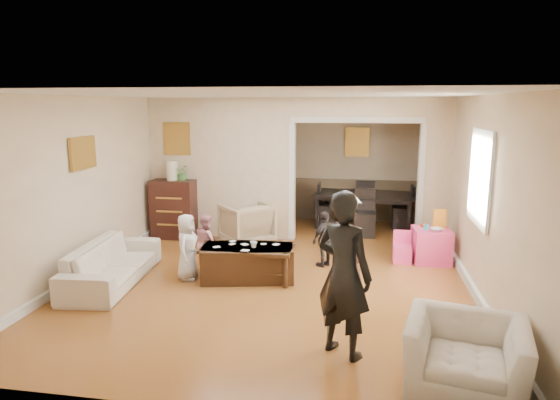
% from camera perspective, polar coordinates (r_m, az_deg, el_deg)
% --- Properties ---
extents(floor, '(7.00, 7.00, 0.00)m').
position_cam_1_polar(floor, '(7.48, -0.26, -8.22)').
color(floor, '#A9612B').
rests_on(floor, ground).
extents(partition_left, '(2.75, 0.18, 2.60)m').
position_cam_1_polar(partition_left, '(9.20, -6.82, 3.70)').
color(partition_left, beige).
rests_on(partition_left, ground).
extents(partition_right, '(0.55, 0.18, 2.60)m').
position_cam_1_polar(partition_right, '(8.92, 17.69, 3.02)').
color(partition_right, beige).
rests_on(partition_right, ground).
extents(partition_header, '(2.22, 0.18, 0.35)m').
position_cam_1_polar(partition_header, '(8.75, 9.04, 10.66)').
color(partition_header, beige).
rests_on(partition_header, partition_right).
extents(window_pane, '(0.03, 0.95, 1.10)m').
position_cam_1_polar(window_pane, '(6.79, 22.47, 2.44)').
color(window_pane, white).
rests_on(window_pane, ground).
extents(framed_art_partition, '(0.45, 0.03, 0.55)m').
position_cam_1_polar(framed_art_partition, '(9.32, -11.98, 7.04)').
color(framed_art_partition, brown).
rests_on(framed_art_partition, partition_left).
extents(framed_art_sofa_wall, '(0.03, 0.55, 0.40)m').
position_cam_1_polar(framed_art_sofa_wall, '(7.49, -22.09, 5.14)').
color(framed_art_sofa_wall, brown).
extents(framed_art_alcove, '(0.45, 0.03, 0.55)m').
position_cam_1_polar(framed_art_alcove, '(10.42, 9.02, 6.72)').
color(framed_art_alcove, brown).
extents(sofa, '(0.93, 2.01, 0.57)m').
position_cam_1_polar(sofa, '(7.29, -19.03, -7.00)').
color(sofa, beige).
rests_on(sofa, ground).
extents(armchair_back, '(1.13, 1.13, 0.74)m').
position_cam_1_polar(armchair_back, '(8.77, -3.92, -2.79)').
color(armchair_back, tan).
rests_on(armchair_back, ground).
extents(armchair_front, '(1.15, 1.05, 0.65)m').
position_cam_1_polar(armchair_front, '(4.72, 20.87, -16.82)').
color(armchair_front, beige).
rests_on(armchair_front, ground).
extents(dresser, '(0.80, 0.45, 1.10)m').
position_cam_1_polar(dresser, '(9.35, -12.30, -1.03)').
color(dresser, '#33130F').
rests_on(dresser, ground).
extents(table_lamp, '(0.22, 0.22, 0.36)m').
position_cam_1_polar(table_lamp, '(9.22, -12.48, 3.41)').
color(table_lamp, beige).
rests_on(table_lamp, dresser).
extents(potted_plant, '(0.26, 0.23, 0.29)m').
position_cam_1_polar(potted_plant, '(9.16, -11.31, 3.18)').
color(potted_plant, '#447D37').
rests_on(potted_plant, dresser).
extents(coffee_table, '(1.40, 0.90, 0.49)m').
position_cam_1_polar(coffee_table, '(7.07, -3.81, -7.31)').
color(coffee_table, '#352111').
rests_on(coffee_table, ground).
extents(coffee_cup, '(0.11, 0.11, 0.09)m').
position_cam_1_polar(coffee_cup, '(6.92, -3.12, -5.23)').
color(coffee_cup, silver).
rests_on(coffee_cup, coffee_table).
extents(play_table, '(0.61, 0.61, 0.54)m').
position_cam_1_polar(play_table, '(8.14, 17.26, -5.11)').
color(play_table, '#DD3A78').
rests_on(play_table, ground).
extents(cereal_box, '(0.20, 0.09, 0.30)m').
position_cam_1_polar(cereal_box, '(8.15, 18.18, -2.09)').
color(cereal_box, yellow).
rests_on(cereal_box, play_table).
extents(cyan_cup, '(0.08, 0.08, 0.08)m').
position_cam_1_polar(cyan_cup, '(8.00, 16.73, -3.06)').
color(cyan_cup, '#22A7AB').
rests_on(cyan_cup, play_table).
extents(toy_block, '(0.10, 0.09, 0.05)m').
position_cam_1_polar(toy_block, '(8.16, 16.44, -2.87)').
color(toy_block, '#B82E17').
rests_on(toy_block, play_table).
extents(play_bowl, '(0.21, 0.21, 0.05)m').
position_cam_1_polar(play_bowl, '(7.96, 17.85, -3.32)').
color(play_bowl, silver).
rests_on(play_bowl, play_table).
extents(dining_table, '(2.13, 1.38, 0.70)m').
position_cam_1_polar(dining_table, '(10.04, 9.88, -1.26)').
color(dining_table, black).
rests_on(dining_table, ground).
extents(adult_person, '(0.74, 0.67, 1.69)m').
position_cam_1_polar(adult_person, '(4.86, 7.47, -8.60)').
color(adult_person, black).
rests_on(adult_person, ground).
extents(child_kneel_a, '(0.32, 0.48, 0.96)m').
position_cam_1_polar(child_kneel_a, '(7.10, -10.83, -5.41)').
color(child_kneel_a, silver).
rests_on(child_kneel_a, ground).
extents(child_kneel_b, '(0.50, 0.53, 0.86)m').
position_cam_1_polar(child_kneel_b, '(7.48, -8.54, -4.87)').
color(child_kneel_b, '#CD8088').
rests_on(child_kneel_b, ground).
extents(child_toddler, '(0.48, 0.53, 0.87)m').
position_cam_1_polar(child_toddler, '(7.57, 5.28, -4.55)').
color(child_toddler, black).
rests_on(child_toddler, ground).
extents(craft_papers, '(0.93, 0.53, 0.00)m').
position_cam_1_polar(craft_papers, '(7.04, -4.21, -5.32)').
color(craft_papers, white).
rests_on(craft_papers, coffee_table).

